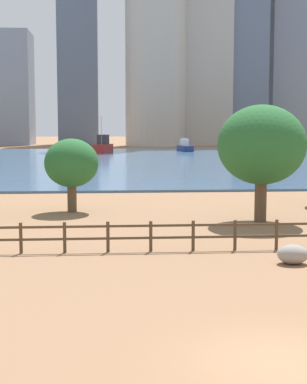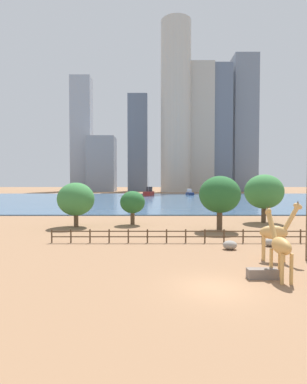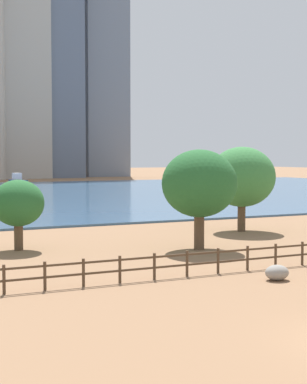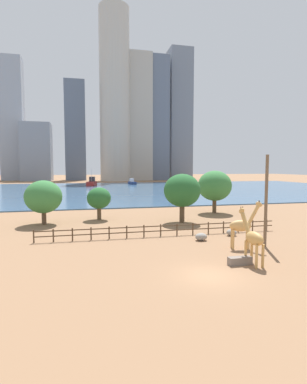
% 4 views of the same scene
% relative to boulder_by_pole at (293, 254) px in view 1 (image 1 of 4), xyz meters
% --- Properties ---
extents(ground_plane, '(400.00, 400.00, 0.00)m').
position_rel_boulder_by_pole_xyz_m(ground_plane, '(-3.18, 70.69, -0.38)').
color(ground_plane, '#8C6647').
extents(harbor_water, '(180.00, 86.00, 0.20)m').
position_rel_boulder_by_pole_xyz_m(harbor_water, '(-3.18, 67.69, -0.28)').
color(harbor_water, '#3D6084').
rests_on(harbor_water, ground).
extents(boulder_by_pole, '(1.21, 1.00, 0.75)m').
position_rel_boulder_by_pole_xyz_m(boulder_by_pole, '(0.00, 0.00, 0.00)').
color(boulder_by_pole, gray).
rests_on(boulder_by_pole, ground).
extents(enclosure_fence, '(26.12, 0.14, 1.30)m').
position_rel_boulder_by_pole_xyz_m(enclosure_fence, '(-3.33, 2.69, 0.38)').
color(enclosure_fence, '#4C3826').
rests_on(enclosure_fence, ground).
extents(tree_right_tall, '(4.85, 4.85, 6.46)m').
position_rel_boulder_by_pole_xyz_m(tree_right_tall, '(1.29, 9.90, 3.87)').
color(tree_right_tall, brown).
rests_on(tree_right_tall, ground).
extents(tree_left_small, '(3.32, 3.32, 4.53)m').
position_rel_boulder_by_pole_xyz_m(tree_left_small, '(-9.35, 14.51, 2.63)').
color(tree_left_small, brown).
rests_on(tree_left_small, ground).
extents(boat_ferry, '(2.82, 5.88, 2.48)m').
position_rel_boulder_by_pole_xyz_m(boat_ferry, '(8.16, 95.81, 0.67)').
color(boat_ferry, navy).
rests_on(boat_ferry, harbor_water).
extents(boat_sailboat, '(4.40, 8.12, 6.93)m').
position_rel_boulder_by_pole_xyz_m(boat_sailboat, '(-8.38, 92.31, 0.98)').
color(boat_sailboat, '#B22D28').
rests_on(boat_sailboat, harbor_water).
extents(skyline_tower_needle, '(10.58, 15.44, 69.23)m').
position_rel_boulder_by_pole_xyz_m(skyline_tower_needle, '(30.65, 143.23, 34.24)').
color(skyline_tower_needle, slate).
rests_on(skyline_tower_needle, ground).
extents(skyline_tower_glass, '(15.25, 14.31, 30.86)m').
position_rel_boulder_by_pole_xyz_m(skyline_tower_glass, '(-35.94, 145.46, 15.06)').
color(skyline_tower_glass, gray).
rests_on(skyline_tower_glass, ground).
extents(skyline_block_right, '(11.16, 8.04, 55.31)m').
position_rel_boulder_by_pole_xyz_m(skyline_block_right, '(-15.62, 147.95, 27.28)').
color(skyline_block_right, slate).
rests_on(skyline_block_right, ground).
extents(skyline_tower_short, '(13.29, 12.09, 76.60)m').
position_rel_boulder_by_pole_xyz_m(skyline_tower_short, '(45.19, 146.66, 37.92)').
color(skyline_tower_short, slate).
rests_on(skyline_tower_short, ground).
extents(skyline_block_wide, '(17.36, 12.68, 69.61)m').
position_rel_boulder_by_pole_xyz_m(skyline_block_wide, '(17.32, 140.74, 34.43)').
color(skyline_block_wide, '#ADA89E').
rests_on(skyline_block_wide, ground).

